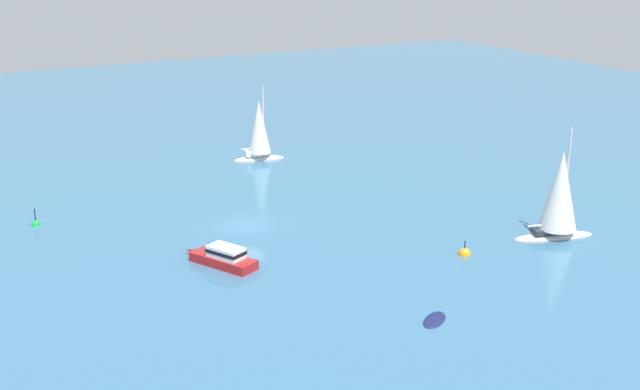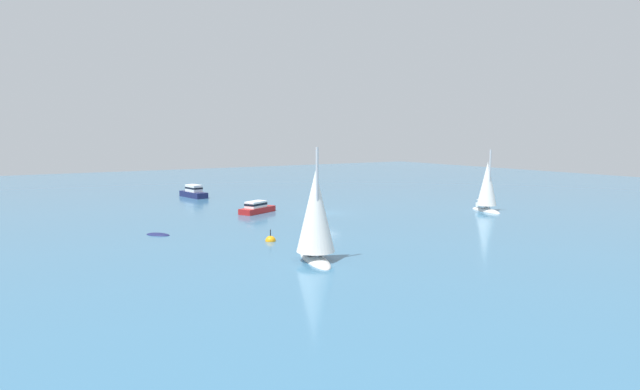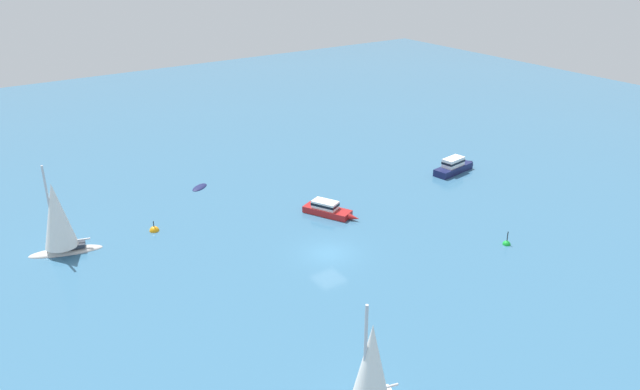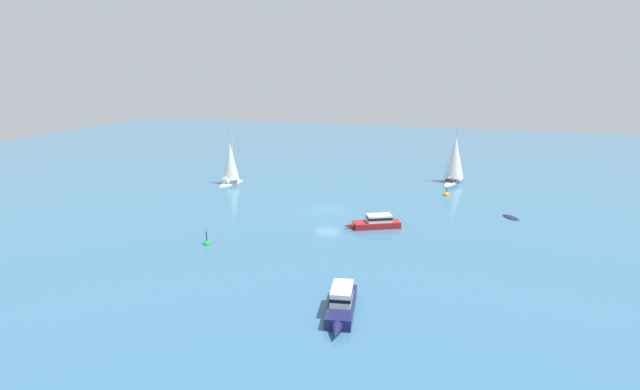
# 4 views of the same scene
# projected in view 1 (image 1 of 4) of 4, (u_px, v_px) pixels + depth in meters

# --- Properties ---
(ground_plane) EXTENTS (160.00, 160.00, 0.00)m
(ground_plane) POSITION_uv_depth(u_px,v_px,m) (245.00, 225.00, 60.96)
(ground_plane) COLOR teal
(ketch) EXTENTS (4.97, 2.59, 7.36)m
(ketch) POSITION_uv_depth(u_px,v_px,m) (259.00, 133.00, 77.47)
(ketch) COLOR silver
(ketch) RESTS_ON ground
(powerboat) EXTENTS (3.51, 5.63, 1.33)m
(powerboat) POSITION_uv_depth(u_px,v_px,m) (223.00, 257.00, 53.55)
(powerboat) COLOR #B21E1E
(powerboat) RESTS_ON ground
(sailboat) EXTENTS (6.10, 3.31, 8.21)m
(sailboat) POSITION_uv_depth(u_px,v_px,m) (559.00, 197.00, 57.67)
(sailboat) COLOR silver
(sailboat) RESTS_ON ground
(skiff) EXTENTS (2.51, 2.24, 0.36)m
(skiff) POSITION_uv_depth(u_px,v_px,m) (434.00, 320.00, 46.10)
(skiff) COLOR #191E4C
(skiff) RESTS_ON ground
(channel_buoy) EXTENTS (0.87, 0.87, 1.39)m
(channel_buoy) POSITION_uv_depth(u_px,v_px,m) (464.00, 254.00, 55.45)
(channel_buoy) COLOR orange
(channel_buoy) RESTS_ON ground
(mooring_buoy) EXTENTS (0.69, 0.69, 1.58)m
(mooring_buoy) POSITION_uv_depth(u_px,v_px,m) (36.00, 224.00, 61.00)
(mooring_buoy) COLOR green
(mooring_buoy) RESTS_ON ground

